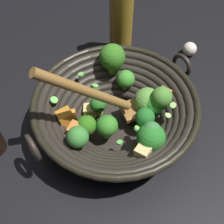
# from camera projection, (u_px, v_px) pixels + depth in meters

# --- Properties ---
(ground_plane) EXTENTS (4.00, 4.00, 0.00)m
(ground_plane) POSITION_uv_depth(u_px,v_px,m) (115.00, 127.00, 0.63)
(ground_plane) COLOR black
(wok) EXTENTS (0.37, 0.33, 0.23)m
(wok) POSITION_uv_depth(u_px,v_px,m) (117.00, 110.00, 0.59)
(wok) COLOR black
(wok) RESTS_ON ground
(cooking_oil_bottle) EXTENTS (0.06, 0.06, 0.23)m
(cooking_oil_bottle) POSITION_uv_depth(u_px,v_px,m) (121.00, 21.00, 0.71)
(cooking_oil_bottle) COLOR #AD7F23
(cooking_oil_bottle) RESTS_ON ground
(garlic_bulb) EXTENTS (0.04, 0.04, 0.04)m
(garlic_bulb) POSITION_uv_depth(u_px,v_px,m) (190.00, 49.00, 0.76)
(garlic_bulb) COLOR silver
(garlic_bulb) RESTS_ON ground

